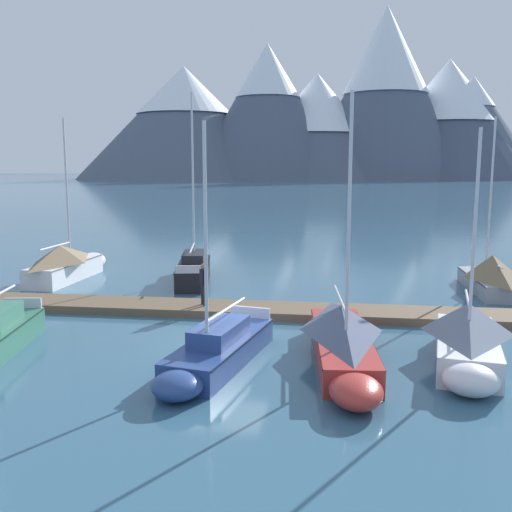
{
  "coord_description": "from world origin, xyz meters",
  "views": [
    {
      "loc": [
        3.91,
        -17.94,
        5.85
      ],
      "look_at": [
        0.0,
        6.0,
        2.0
      ],
      "focal_mm": 40.45,
      "sensor_mm": 36.0,
      "label": 1
    }
  ],
  "objects_px": {
    "sailboat_far_berth": "(343,337)",
    "person_on_dock": "(204,282)",
    "sailboat_end_of_dock": "(489,274)",
    "sailboat_nearest_berth": "(67,263)",
    "sailboat_outer_slip": "(468,337)",
    "sailboat_mid_dock_port": "(194,268)",
    "sailboat_mid_dock_starboard": "(216,351)"
  },
  "relations": [
    {
      "from": "sailboat_far_berth",
      "to": "sailboat_outer_slip",
      "type": "xyz_separation_m",
      "value": [
        3.63,
        0.34,
        0.08
      ]
    },
    {
      "from": "sailboat_mid_dock_starboard",
      "to": "sailboat_outer_slip",
      "type": "bearing_deg",
      "value": 11.2
    },
    {
      "from": "sailboat_nearest_berth",
      "to": "sailboat_mid_dock_starboard",
      "type": "xyz_separation_m",
      "value": [
        10.57,
        -11.53,
        -0.37
      ]
    },
    {
      "from": "sailboat_mid_dock_starboard",
      "to": "sailboat_end_of_dock",
      "type": "distance_m",
      "value": 15.74
    },
    {
      "from": "sailboat_end_of_dock",
      "to": "sailboat_nearest_berth",
      "type": "bearing_deg",
      "value": -178.76
    },
    {
      "from": "sailboat_nearest_berth",
      "to": "sailboat_mid_dock_port",
      "type": "xyz_separation_m",
      "value": [
        6.56,
        0.72,
        -0.24
      ]
    },
    {
      "from": "sailboat_mid_dock_port",
      "to": "sailboat_end_of_dock",
      "type": "xyz_separation_m",
      "value": [
        14.21,
        -0.27,
        0.21
      ]
    },
    {
      "from": "sailboat_outer_slip",
      "to": "person_on_dock",
      "type": "xyz_separation_m",
      "value": [
        -9.19,
        4.66,
        0.43
      ]
    },
    {
      "from": "sailboat_nearest_berth",
      "to": "sailboat_mid_dock_starboard",
      "type": "height_order",
      "value": "sailboat_nearest_berth"
    },
    {
      "from": "sailboat_far_berth",
      "to": "sailboat_outer_slip",
      "type": "bearing_deg",
      "value": 5.29
    },
    {
      "from": "sailboat_far_berth",
      "to": "person_on_dock",
      "type": "bearing_deg",
      "value": 138.09
    },
    {
      "from": "sailboat_mid_dock_starboard",
      "to": "sailboat_end_of_dock",
      "type": "relative_size",
      "value": 0.87
    },
    {
      "from": "sailboat_mid_dock_port",
      "to": "sailboat_mid_dock_starboard",
      "type": "height_order",
      "value": "sailboat_mid_dock_port"
    },
    {
      "from": "sailboat_nearest_berth",
      "to": "sailboat_mid_dock_port",
      "type": "relative_size",
      "value": 0.87
    },
    {
      "from": "sailboat_mid_dock_port",
      "to": "person_on_dock",
      "type": "relative_size",
      "value": 5.54
    },
    {
      "from": "sailboat_far_berth",
      "to": "sailboat_end_of_dock",
      "type": "xyz_separation_m",
      "value": [
        6.56,
        10.88,
        0.1
      ]
    },
    {
      "from": "sailboat_end_of_dock",
      "to": "sailboat_mid_dock_port",
      "type": "bearing_deg",
      "value": 178.93
    },
    {
      "from": "sailboat_mid_dock_port",
      "to": "person_on_dock",
      "type": "distance_m",
      "value": 6.53
    },
    {
      "from": "sailboat_outer_slip",
      "to": "person_on_dock",
      "type": "relative_size",
      "value": 4.06
    },
    {
      "from": "sailboat_outer_slip",
      "to": "sailboat_end_of_dock",
      "type": "height_order",
      "value": "sailboat_end_of_dock"
    },
    {
      "from": "sailboat_mid_dock_port",
      "to": "sailboat_far_berth",
      "type": "relative_size",
      "value": 1.2
    },
    {
      "from": "sailboat_mid_dock_starboard",
      "to": "sailboat_far_berth",
      "type": "relative_size",
      "value": 0.9
    },
    {
      "from": "sailboat_mid_dock_port",
      "to": "sailboat_far_berth",
      "type": "bearing_deg",
      "value": -55.55
    },
    {
      "from": "sailboat_mid_dock_port",
      "to": "person_on_dock",
      "type": "height_order",
      "value": "sailboat_mid_dock_port"
    },
    {
      "from": "sailboat_outer_slip",
      "to": "person_on_dock",
      "type": "bearing_deg",
      "value": 153.13
    },
    {
      "from": "sailboat_far_berth",
      "to": "person_on_dock",
      "type": "xyz_separation_m",
      "value": [
        -5.56,
        4.99,
        0.52
      ]
    },
    {
      "from": "sailboat_mid_dock_port",
      "to": "sailboat_mid_dock_starboard",
      "type": "xyz_separation_m",
      "value": [
        4.01,
        -12.25,
        -0.13
      ]
    },
    {
      "from": "sailboat_far_berth",
      "to": "person_on_dock",
      "type": "relative_size",
      "value": 4.62
    },
    {
      "from": "sailboat_far_berth",
      "to": "sailboat_end_of_dock",
      "type": "relative_size",
      "value": 0.97
    },
    {
      "from": "sailboat_mid_dock_starboard",
      "to": "sailboat_end_of_dock",
      "type": "xyz_separation_m",
      "value": [
        10.2,
        11.98,
        0.34
      ]
    },
    {
      "from": "sailboat_nearest_berth",
      "to": "person_on_dock",
      "type": "relative_size",
      "value": 4.84
    },
    {
      "from": "sailboat_end_of_dock",
      "to": "sailboat_outer_slip",
      "type": "bearing_deg",
      "value": -105.55
    }
  ]
}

